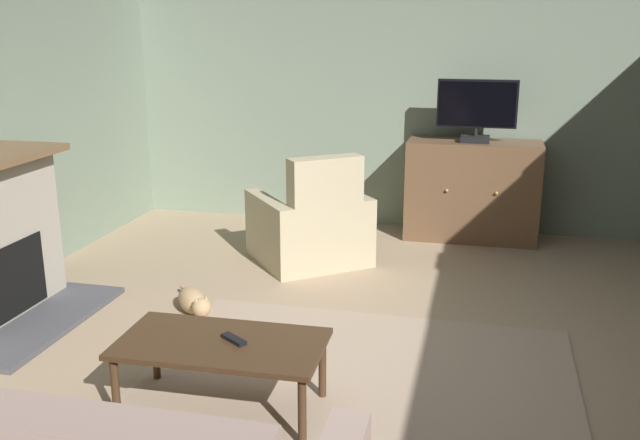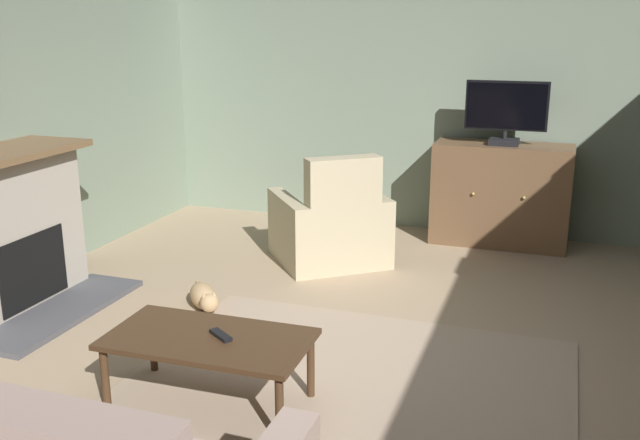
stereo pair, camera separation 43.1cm
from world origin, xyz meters
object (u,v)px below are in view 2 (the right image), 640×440
object	(u,v)px
armchair_by_fireplace	(331,228)
cat	(204,297)
fireplace	(5,234)
tv_remote	(221,335)
tv_cabinet	(501,197)
television	(506,111)
coffee_table	(209,344)

from	to	relation	value
armchair_by_fireplace	cat	size ratio (longest dim) A/B	2.18
armchair_by_fireplace	cat	world-z (taller)	armchair_by_fireplace
fireplace	tv_remote	world-z (taller)	fireplace
tv_cabinet	cat	world-z (taller)	tv_cabinet
armchair_by_fireplace	fireplace	bearing A→B (deg)	-137.53
tv_cabinet	cat	size ratio (longest dim) A/B	2.23
television	cat	world-z (taller)	television
fireplace	television	size ratio (longest dim) A/B	1.91
coffee_table	armchair_by_fireplace	size ratio (longest dim) A/B	0.91
fireplace	armchair_by_fireplace	xyz separation A→B (m)	(1.93, 1.77, -0.25)
fireplace	tv_remote	bearing A→B (deg)	-19.47
television	tv_remote	bearing A→B (deg)	-107.92
tv_remote	cat	size ratio (longest dim) A/B	0.30
tv_cabinet	armchair_by_fireplace	size ratio (longest dim) A/B	1.02
tv_remote	armchair_by_fireplace	world-z (taller)	armchair_by_fireplace
cat	fireplace	bearing A→B (deg)	-162.45
armchair_by_fireplace	cat	xyz separation A→B (m)	(-0.55, -1.33, -0.22)
coffee_table	tv_remote	size ratio (longest dim) A/B	6.61
fireplace	tv_remote	xyz separation A→B (m)	(2.14, -0.76, -0.14)
television	fireplace	bearing A→B (deg)	-139.79
tv_cabinet	tv_remote	size ratio (longest dim) A/B	7.44
coffee_table	tv_remote	world-z (taller)	tv_remote
television	cat	xyz separation A→B (m)	(-1.90, -2.33, -1.18)
coffee_table	armchair_by_fireplace	distance (m)	2.54
tv_remote	coffee_table	bearing A→B (deg)	-131.75
television	coffee_table	world-z (taller)	television
fireplace	cat	distance (m)	1.52
coffee_table	cat	distance (m)	1.42
television	coffee_table	distance (m)	3.85
coffee_table	cat	bearing A→B (deg)	119.84
fireplace	tv_cabinet	xyz separation A→B (m)	(3.28, 2.82, -0.11)
tv_cabinet	tv_remote	world-z (taller)	tv_cabinet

